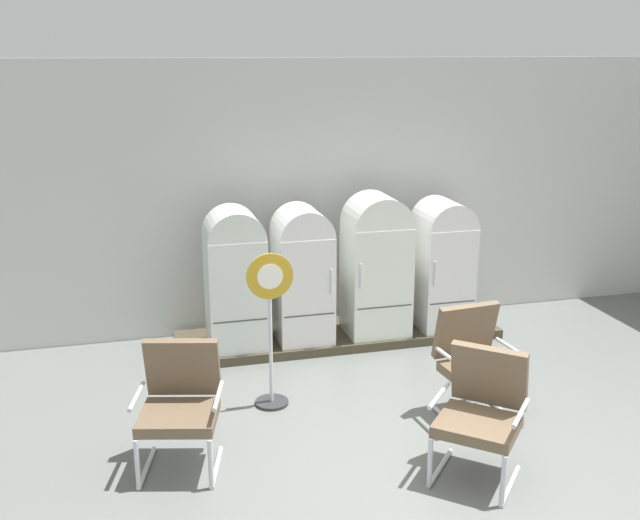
% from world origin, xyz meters
% --- Properties ---
extents(ground, '(12.00, 10.00, 0.05)m').
position_xyz_m(ground, '(0.00, 0.00, -0.03)').
color(ground, slate).
extents(back_wall, '(11.76, 0.12, 3.17)m').
position_xyz_m(back_wall, '(0.00, 3.66, 1.60)').
color(back_wall, silver).
rests_on(back_wall, ground).
extents(display_plinth, '(3.73, 0.95, 0.10)m').
position_xyz_m(display_plinth, '(0.00, 3.02, 0.05)').
color(display_plinth, '#433C2B').
rests_on(display_plinth, ground).
extents(refrigerator_0, '(0.62, 0.64, 1.54)m').
position_xyz_m(refrigerator_0, '(-1.20, 2.90, 0.92)').
color(refrigerator_0, silver).
rests_on(refrigerator_0, display_plinth).
extents(refrigerator_1, '(0.60, 0.68, 1.52)m').
position_xyz_m(refrigerator_1, '(-0.45, 2.91, 0.91)').
color(refrigerator_1, white).
rests_on(refrigerator_1, display_plinth).
extents(refrigerator_2, '(0.69, 0.65, 1.61)m').
position_xyz_m(refrigerator_2, '(0.40, 2.90, 0.96)').
color(refrigerator_2, white).
rests_on(refrigerator_2, display_plinth).
extents(refrigerator_3, '(0.59, 0.68, 1.51)m').
position_xyz_m(refrigerator_3, '(1.22, 2.92, 0.90)').
color(refrigerator_3, white).
rests_on(refrigerator_3, display_plinth).
extents(armchair_left, '(0.77, 0.79, 1.03)m').
position_xyz_m(armchair_left, '(-1.96, 0.78, 0.57)').
color(armchair_left, silver).
rests_on(armchair_left, ground).
extents(armchair_right, '(0.72, 0.72, 1.03)m').
position_xyz_m(armchair_right, '(0.69, 0.95, 0.57)').
color(armchair_right, silver).
rests_on(armchair_right, ground).
extents(armchair_center, '(0.89, 0.89, 1.03)m').
position_xyz_m(armchair_center, '(0.31, 0.04, 0.57)').
color(armchair_center, silver).
rests_on(armchair_center, ground).
extents(sign_stand, '(0.43, 0.32, 1.50)m').
position_xyz_m(sign_stand, '(-1.06, 1.60, 0.71)').
color(sign_stand, '#2D2D30').
rests_on(sign_stand, ground).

